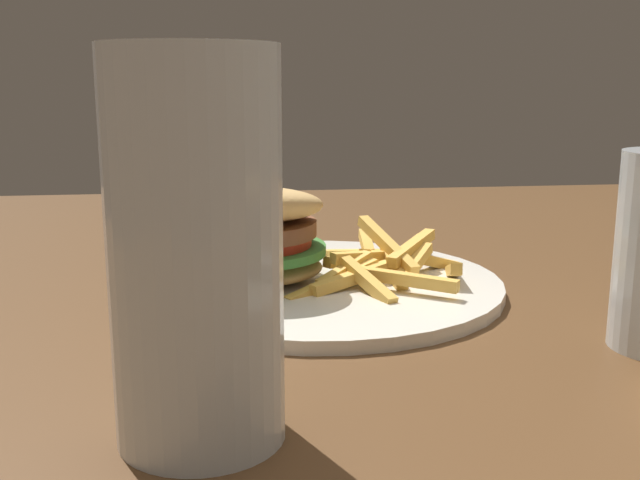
# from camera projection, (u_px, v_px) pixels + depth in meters

# --- Properties ---
(dining_table) EXTENTS (1.32, 1.27, 0.73)m
(dining_table) POSITION_uv_depth(u_px,v_px,m) (449.00, 451.00, 0.57)
(dining_table) COLOR brown
(dining_table) RESTS_ON ground_plane
(meal_plate_near) EXTENTS (0.29, 0.29, 0.10)m
(meal_plate_near) POSITION_uv_depth(u_px,v_px,m) (291.00, 260.00, 0.60)
(meal_plate_near) COLOR silver
(meal_plate_near) RESTS_ON dining_table
(beer_glass) EXTENTS (0.08, 0.08, 0.19)m
(beer_glass) POSITION_uv_depth(u_px,v_px,m) (197.00, 265.00, 0.35)
(beer_glass) COLOR silver
(beer_glass) RESTS_ON dining_table
(spoon) EXTENTS (0.17, 0.06, 0.01)m
(spoon) POSITION_uv_depth(u_px,v_px,m) (164.00, 245.00, 0.75)
(spoon) COLOR silver
(spoon) RESTS_ON dining_table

